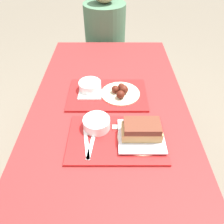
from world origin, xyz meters
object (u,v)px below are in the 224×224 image
(tray_near, at_px, (117,139))
(person_seated_across, at_px, (106,31))
(wings_plate_far, at_px, (121,92))
(tray_far, at_px, (108,95))
(brisket_sandwich_plate, at_px, (142,132))
(bowl_coleslaw_far, at_px, (91,85))
(bowl_coleslaw_near, at_px, (97,123))

(tray_near, xyz_separation_m, person_seated_across, (-0.08, 1.23, -0.01))
(tray_near, height_order, wings_plate_far, wings_plate_far)
(tray_far, height_order, person_seated_across, person_seated_across)
(brisket_sandwich_plate, bearing_deg, bowl_coleslaw_far, 124.91)
(person_seated_across, bearing_deg, brisket_sandwich_plate, -81.27)
(brisket_sandwich_plate, bearing_deg, person_seated_across, 98.73)
(bowl_coleslaw_far, bearing_deg, tray_near, -68.34)
(tray_far, distance_m, person_seated_across, 0.91)
(wings_plate_far, bearing_deg, tray_far, 176.09)
(tray_far, xyz_separation_m, bowl_coleslaw_near, (-0.05, -0.26, 0.03))
(wings_plate_far, bearing_deg, tray_near, -94.72)
(bowl_coleslaw_near, bearing_deg, brisket_sandwich_plate, -17.86)
(bowl_coleslaw_near, bearing_deg, tray_near, -35.96)
(bowl_coleslaw_far, bearing_deg, person_seated_across, 85.84)
(brisket_sandwich_plate, xyz_separation_m, person_seated_across, (-0.19, 1.23, -0.05))
(bowl_coleslaw_far, xyz_separation_m, wings_plate_far, (0.17, -0.04, -0.01))
(tray_near, height_order, brisket_sandwich_plate, brisket_sandwich_plate)
(bowl_coleslaw_near, relative_size, brisket_sandwich_plate, 0.60)
(brisket_sandwich_plate, relative_size, person_seated_across, 0.29)
(bowl_coleslaw_near, xyz_separation_m, person_seated_across, (0.01, 1.16, -0.04))
(tray_far, height_order, bowl_coleslaw_far, bowl_coleslaw_far)
(tray_near, bearing_deg, brisket_sandwich_plate, 1.21)
(tray_near, distance_m, tray_far, 0.33)
(tray_far, height_order, wings_plate_far, wings_plate_far)
(tray_near, distance_m, person_seated_across, 1.23)
(bowl_coleslaw_far, bearing_deg, bowl_coleslaw_near, -79.94)
(tray_far, relative_size, person_seated_across, 0.61)
(bowl_coleslaw_near, height_order, brisket_sandwich_plate, brisket_sandwich_plate)
(person_seated_across, bearing_deg, wings_plate_far, -83.28)
(tray_near, height_order, bowl_coleslaw_near, bowl_coleslaw_near)
(person_seated_across, bearing_deg, bowl_coleslaw_near, -90.52)
(bowl_coleslaw_near, relative_size, wings_plate_far, 0.58)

